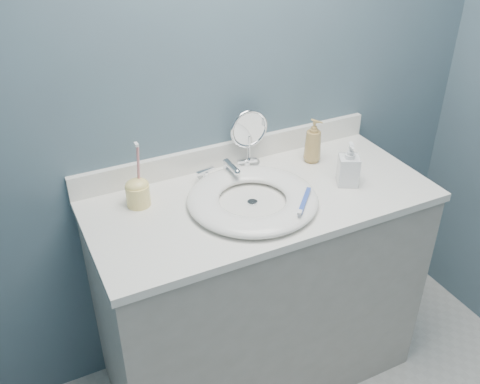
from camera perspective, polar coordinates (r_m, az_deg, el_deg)
back_wall at (r=1.95m, az=-1.40°, el=11.47°), size 2.20×0.02×2.40m
vanity_cabinet at (r=2.15m, az=2.02°, el=-10.68°), size 1.20×0.55×0.85m
countertop at (r=1.88m, az=2.27°, el=-0.80°), size 1.22×0.57×0.03m
backsplash at (r=2.06m, az=-1.16°, el=4.17°), size 1.22×0.02×0.09m
basin at (r=1.82m, az=1.35°, el=-0.74°), size 0.45×0.45×0.04m
drain at (r=1.83m, az=1.34°, el=-1.13°), size 0.04×0.04×0.01m
faucet at (r=1.97m, az=-1.28°, el=2.26°), size 0.25×0.13×0.07m
makeup_mirror at (r=2.02m, az=0.96°, el=6.09°), size 0.15×0.09×0.23m
soap_bottle_amber at (r=2.07m, az=7.81°, el=5.44°), size 0.09×0.09×0.17m
soap_bottle_clear at (r=1.95m, az=11.55°, el=2.96°), size 0.10×0.10×0.16m
toothbrush_holder at (r=1.83m, az=-10.86°, el=0.08°), size 0.08×0.08×0.23m
toothbrush_lying at (r=1.77m, az=6.87°, el=-1.03°), size 0.13×0.14×0.02m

